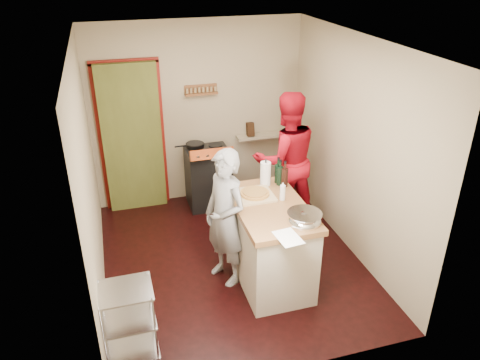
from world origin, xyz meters
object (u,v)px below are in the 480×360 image
at_px(island, 270,241).
at_px(person_red, 286,159).
at_px(person_stripe, 225,218).
at_px(stove, 208,177).
at_px(wire_shelving, 128,321).

bearing_deg(island, person_red, 61.72).
height_order(person_stripe, person_red, person_red).
height_order(stove, person_red, person_red).
relative_size(person_stripe, person_red, 0.87).
height_order(wire_shelving, person_stripe, person_stripe).
distance_m(stove, island, 1.89).
xyz_separation_m(island, person_red, (0.62, 1.16, 0.41)).
relative_size(island, person_stripe, 0.90).
distance_m(wire_shelving, island, 1.77).
bearing_deg(stove, wire_shelving, -116.85).
bearing_deg(stove, person_stripe, -96.41).
xyz_separation_m(stove, wire_shelving, (-1.33, -2.62, -0.01)).
bearing_deg(island, wire_shelving, -154.88).
xyz_separation_m(wire_shelving, person_red, (2.23, 1.91, 0.48)).
relative_size(wire_shelving, island, 0.56).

